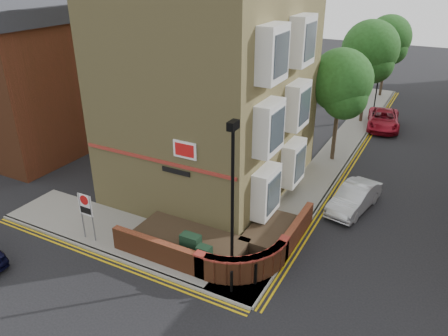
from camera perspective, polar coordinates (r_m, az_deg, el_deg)
ground at (r=17.30m, az=-5.76°, el=-14.74°), size 120.00×120.00×0.00m
pavement_corner at (r=19.97m, az=-11.88°, el=-8.86°), size 13.00×3.00×0.12m
pavement_main at (r=29.56m, az=14.92°, el=2.52°), size 2.00×32.00×0.12m
kerb_side at (r=19.08m, az=-14.75°, el=-11.01°), size 13.00×0.15×0.12m
kerb_main_near at (r=29.39m, az=16.80°, el=2.14°), size 0.15×32.00×0.12m
yellow_lines_side at (r=18.97m, az=-15.24°, el=-11.52°), size 13.00×0.28×0.01m
yellow_lines_main at (r=29.37m, az=17.26°, el=1.95°), size 0.28×32.00×0.01m
corner_building at (r=22.11m, az=-1.14°, el=12.59°), size 8.95×10.40×13.60m
garden_wall at (r=18.97m, az=-1.55°, el=-10.50°), size 6.80×6.00×1.20m
lamppost at (r=15.55m, az=1.10°, el=-4.61°), size 0.25×0.50×6.30m
utility_cabinet_large at (r=17.85m, az=-4.35°, el=-10.33°), size 0.80×0.45×1.20m
utility_cabinet_small at (r=17.33m, az=-2.59°, el=-11.72°), size 0.55×0.40×1.10m
bollard_near at (r=16.41m, az=0.99°, el=-14.61°), size 0.11×0.11×0.90m
bollard_far at (r=16.78m, az=4.15°, el=-13.64°), size 0.11×0.11×0.90m
zone_sign at (r=19.45m, az=-17.60°, el=-5.08°), size 0.72×0.07×2.20m
side_building at (r=30.19m, az=-22.12°, el=10.98°), size 6.40×10.40×9.00m
tree_near at (r=26.30m, az=14.98°, el=10.41°), size 3.64×3.65×6.70m
tree_mid at (r=33.88m, az=18.53°, el=14.05°), size 4.03×4.03×7.42m
tree_far at (r=41.73m, az=20.66°, el=15.28°), size 3.81×3.81×7.00m
traffic_light_assembly at (r=37.16m, az=19.52°, el=10.98°), size 0.20×0.16×4.20m
silver_car_near at (r=22.35m, az=16.64°, el=-3.76°), size 2.06×4.05×1.27m
red_car_main at (r=34.19m, az=20.09°, el=5.98°), size 2.90×4.98×1.30m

